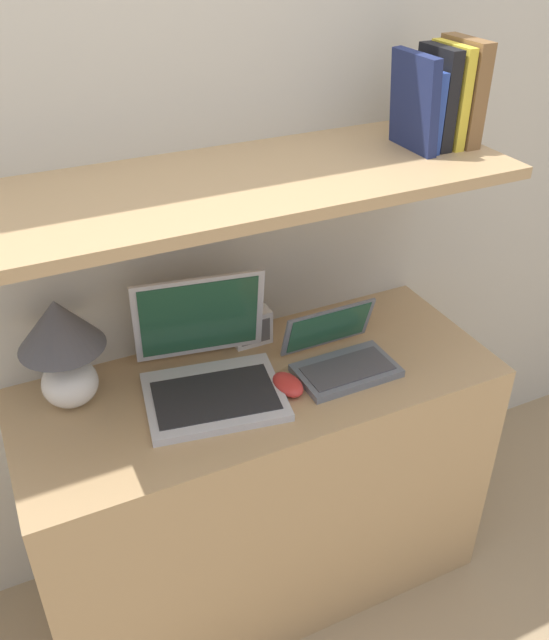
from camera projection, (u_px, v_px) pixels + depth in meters
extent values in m
plane|color=#9E8460|center=(299.00, 640.00, 1.98)|extent=(12.00, 12.00, 0.00)
cube|color=beige|center=(208.00, 186.00, 1.77)|extent=(6.00, 0.05, 2.40)
cube|color=tan|center=(261.00, 487.00, 1.96)|extent=(1.26, 0.51, 0.78)
cube|color=beige|center=(223.00, 367.00, 2.03)|extent=(1.26, 0.04, 1.28)
cube|color=tan|center=(245.00, 183.00, 1.52)|extent=(1.26, 0.46, 0.03)
ellipsoid|color=white|center=(70.00, 383.00, 1.65)|extent=(0.14, 0.14, 0.12)
cylinder|color=tan|center=(64.00, 355.00, 1.60)|extent=(0.02, 0.02, 0.05)
cone|color=#4C4C51|center=(58.00, 324.00, 1.56)|extent=(0.20, 0.20, 0.13)
cube|color=silver|center=(214.00, 396.00, 1.68)|extent=(0.38, 0.32, 0.02)
cube|color=#232326|center=(215.00, 395.00, 1.67)|extent=(0.32, 0.23, 0.00)
cube|color=silver|center=(199.00, 317.00, 1.74)|extent=(0.34, 0.11, 0.25)
cube|color=#235138|center=(200.00, 317.00, 1.73)|extent=(0.31, 0.10, 0.22)
cube|color=slate|center=(346.00, 371.00, 1.77)|extent=(0.26, 0.16, 0.02)
cube|color=#47474C|center=(348.00, 368.00, 1.76)|extent=(0.23, 0.11, 0.00)
cube|color=slate|center=(328.00, 327.00, 1.81)|extent=(0.26, 0.05, 0.13)
cube|color=#235138|center=(329.00, 328.00, 1.80)|extent=(0.24, 0.04, 0.12)
ellipsoid|color=red|center=(288.00, 385.00, 1.71)|extent=(0.08, 0.11, 0.04)
cube|color=white|center=(252.00, 327.00, 1.87)|extent=(0.11, 0.05, 0.10)
cube|color=#59595B|center=(256.00, 332.00, 1.85)|extent=(0.08, 0.00, 0.07)
cube|color=brown|center=(461.00, 92.00, 1.66)|extent=(0.04, 0.16, 0.25)
cube|color=gold|center=(448.00, 95.00, 1.64)|extent=(0.03, 0.14, 0.24)
cube|color=black|center=(436.00, 98.00, 1.63)|extent=(0.03, 0.13, 0.24)
cube|color=#284293|center=(423.00, 109.00, 1.63)|extent=(0.02, 0.14, 0.19)
cube|color=navy|center=(414.00, 102.00, 1.61)|extent=(0.04, 0.17, 0.23)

